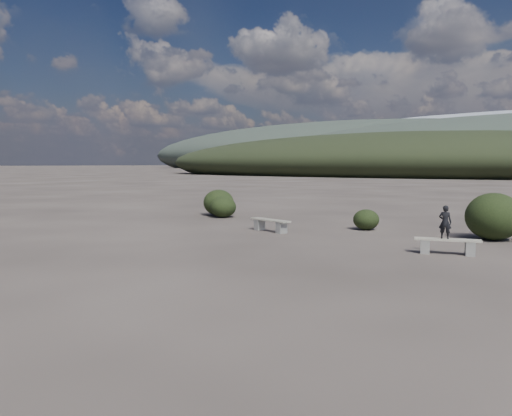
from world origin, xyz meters
The scene contains 8 objects.
ground centered at (0.00, 0.00, 0.00)m, with size 1200.00×1200.00×0.00m, color #332B27.
bench_left centered at (-1.81, 6.17, 0.27)m, with size 1.79×0.86×0.44m.
bench_right centered at (4.49, 4.91, 0.26)m, with size 1.72×0.78×0.42m.
seated_person centered at (4.42, 4.89, 0.87)m, with size 0.33×0.21×0.90m, color black.
shrub_a centered at (-6.05, 9.02, 0.48)m, with size 1.17×1.17×0.96m, color black.
shrub_c centered at (0.88, 8.49, 0.38)m, with size 0.94×0.94×0.76m, color black.
shrub_d centered at (5.13, 8.36, 0.75)m, with size 1.72×1.72×1.50m, color black.
shrub_f centered at (-6.78, 9.64, 0.61)m, with size 1.43×1.43×1.21m, color black.
Camera 1 is at (7.40, -8.88, 2.41)m, focal length 35.00 mm.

